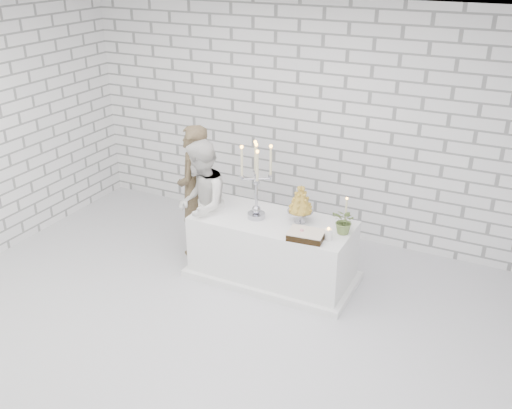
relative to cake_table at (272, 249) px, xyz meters
name	(u,v)px	position (x,y,z in m)	size (l,w,h in m)	color
ground	(199,321)	(-0.32, -1.12, -0.38)	(6.00, 5.00, 0.01)	silver
ceiling	(184,19)	(-0.32, -1.12, 2.62)	(6.00, 5.00, 0.01)	white
wall_back	(296,120)	(-0.32, 1.38, 1.12)	(6.00, 0.01, 3.00)	white
cake_table	(272,249)	(0.00, 0.00, 0.00)	(1.80, 0.80, 0.75)	white
groom	(194,190)	(-1.15, 0.19, 0.44)	(0.60, 0.39, 1.64)	brown
bride	(202,205)	(-0.88, -0.07, 0.40)	(0.76, 0.59, 1.55)	white
candelabra	(256,181)	(-0.19, -0.03, 0.82)	(0.36, 0.36, 0.88)	#A0A0AA
croquembouche	(301,204)	(0.29, 0.08, 0.60)	(0.29, 0.29, 0.45)	olive
chocolate_cake	(306,235)	(0.50, -0.25, 0.42)	(0.37, 0.26, 0.08)	black
pillar_candle	(328,234)	(0.71, -0.17, 0.44)	(0.08, 0.08, 0.12)	white
extra_taper	(346,213)	(0.77, 0.21, 0.54)	(0.06, 0.06, 0.32)	beige
flowers	(345,221)	(0.82, 0.04, 0.52)	(0.26, 0.22, 0.29)	#416436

